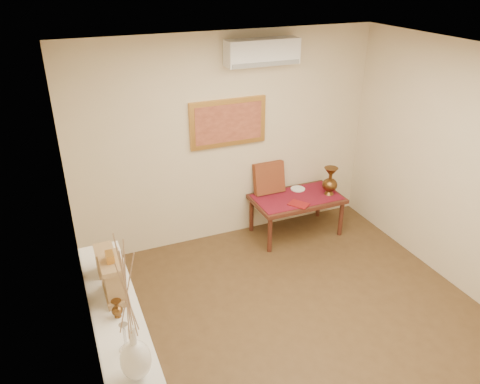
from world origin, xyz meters
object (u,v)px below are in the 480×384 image
brass_urn_tall (330,178)px  mantel_clock (113,278)px  wooden_chest (106,260)px  low_table (297,202)px  display_ledge (122,356)px  white_vase (129,314)px

brass_urn_tall → mantel_clock: bearing=-152.4°
wooden_chest → low_table: wooden_chest is taller
brass_urn_tall → display_ledge: brass_urn_tall is taller
white_vase → wooden_chest: 1.31m
low_table → white_vase: bearing=-135.6°
display_ledge → wooden_chest: wooden_chest is taller
mantel_clock → low_table: bearing=32.8°
white_vase → display_ledge: size_ratio=0.52×
wooden_chest → white_vase: bearing=-89.5°
brass_urn_tall → mantel_clock: 3.50m
white_vase → low_table: bearing=44.4°
white_vase → mantel_clock: bearing=89.7°
white_vase → mantel_clock: 0.96m
brass_urn_tall → mantel_clock: mantel_clock is taller
wooden_chest → low_table: bearing=26.9°
display_ledge → low_table: size_ratio=1.68×
white_vase → display_ledge: bearing=92.2°
display_ledge → mantel_clock: 0.69m
display_ledge → mantel_clock: bearing=79.8°
white_vase → low_table: white_vase is taller
mantel_clock → white_vase: bearing=-90.3°
low_table → display_ledge: bearing=-144.9°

